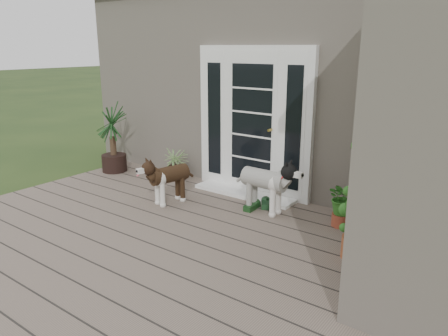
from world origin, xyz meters
The scene contains 14 objects.
deck centered at (0.00, 0.40, 0.06)m, with size 6.20×4.60×0.12m, color #6B5B4C.
house_main centered at (0.00, 4.65, 1.55)m, with size 7.40×4.00×3.10m, color #665E54.
door_unit centered at (-0.20, 2.60, 1.19)m, with size 1.90×0.14×2.15m, color white.
door_step centered at (-0.20, 2.40, 0.14)m, with size 1.60×0.40×0.05m, color white.
brindle_dog centered at (-0.85, 1.49, 0.42)m, with size 0.31×0.73×0.61m, color #3B2615, non-canonical shape.
white_dog centered at (0.39, 1.98, 0.46)m, with size 0.34×0.80×0.67m, color beige, non-canonical shape.
spider_plant centered at (-1.55, 2.39, 0.41)m, with size 0.54×0.54×0.58m, color #A0BE75, non-canonical shape.
yucca centered at (-2.75, 2.07, 0.71)m, with size 0.82×0.82×1.18m, color black, non-canonical shape.
herb_a centered at (1.40, 2.15, 0.37)m, with size 0.39×0.39×0.50m, color #22621C.
herb_b centered at (1.88, 2.40, 0.43)m, with size 0.41×0.41×0.62m, color #18541A.
herb_c centered at (2.16, 2.40, 0.40)m, with size 0.35×0.35×0.55m, color #2E661D.
sapling centered at (1.84, 1.45, 0.95)m, with size 0.49×0.49×1.66m, color #234D16, non-canonical shape.
clog_left centered at (0.31, 2.16, 0.17)m, with size 0.15×0.32×0.10m, color #143419, non-canonical shape.
clog_right centered at (0.21, 1.97, 0.17)m, with size 0.15×0.33×0.10m, color #153415, non-canonical shape.
Camera 1 is at (3.12, -2.61, 2.25)m, focal length 34.11 mm.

